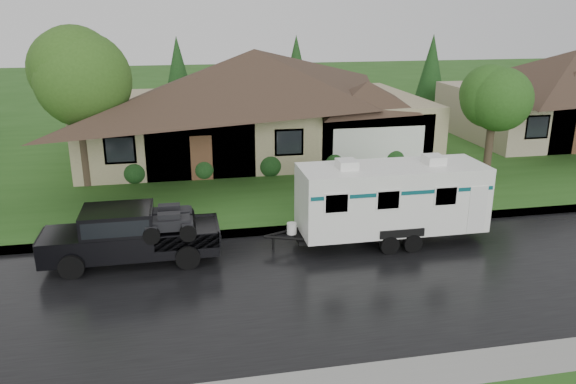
{
  "coord_description": "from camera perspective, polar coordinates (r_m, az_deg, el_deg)",
  "views": [
    {
      "loc": [
        -2.21,
        -16.46,
        7.71
      ],
      "look_at": [
        1.46,
        2.0,
        1.6
      ],
      "focal_mm": 35.0,
      "sensor_mm": 36.0,
      "label": 1
    }
  ],
  "objects": [
    {
      "name": "travel_trailer",
      "position": [
        19.54,
        10.46,
        -0.55
      ],
      "size": [
        6.71,
        2.36,
        3.01
      ],
      "color": "white",
      "rests_on": "ground"
    },
    {
      "name": "shrub_row",
      "position": [
        27.04,
        -1.88,
        2.84
      ],
      "size": [
        13.6,
        1.0,
        1.0
      ],
      "color": "#143814",
      "rests_on": "lawn"
    },
    {
      "name": "curb",
      "position": [
        20.33,
        -4.17,
        -4.12
      ],
      "size": [
        140.0,
        0.5,
        0.15
      ],
      "primitive_type": "cube",
      "color": "gray",
      "rests_on": "ground"
    },
    {
      "name": "lawn",
      "position": [
        32.45,
        -7.03,
        4.24
      ],
      "size": [
        140.0,
        26.0,
        0.15
      ],
      "primitive_type": "cube",
      "color": "#265219",
      "rests_on": "ground"
    },
    {
      "name": "pickup_truck",
      "position": [
        18.54,
        -15.96,
        -4.06
      ],
      "size": [
        5.44,
        2.07,
        1.81
      ],
      "color": "black",
      "rests_on": "ground"
    },
    {
      "name": "tree_right_green",
      "position": [
        28.38,
        20.22,
        8.81
      ],
      "size": [
        3.11,
        3.11,
        5.15
      ],
      "color": "#382B1E",
      "rests_on": "lawn"
    },
    {
      "name": "house_main",
      "position": [
        30.91,
        -2.8,
        10.31
      ],
      "size": [
        19.44,
        10.8,
        6.9
      ],
      "color": "gray",
      "rests_on": "lawn"
    },
    {
      "name": "tree_left_green",
      "position": [
        26.1,
        -20.76,
        11.07
      ],
      "size": [
        4.29,
        4.29,
        7.1
      ],
      "color": "#382B1E",
      "rests_on": "lawn"
    },
    {
      "name": "road",
      "position": [
        16.53,
        -2.28,
        -9.8
      ],
      "size": [
        140.0,
        8.0,
        0.01
      ],
      "primitive_type": "cube",
      "color": "black",
      "rests_on": "ground"
    },
    {
      "name": "ground",
      "position": [
        18.31,
        -3.27,
        -6.95
      ],
      "size": [
        140.0,
        140.0,
        0.0
      ],
      "primitive_type": "plane",
      "color": "#265219",
      "rests_on": "ground"
    }
  ]
}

